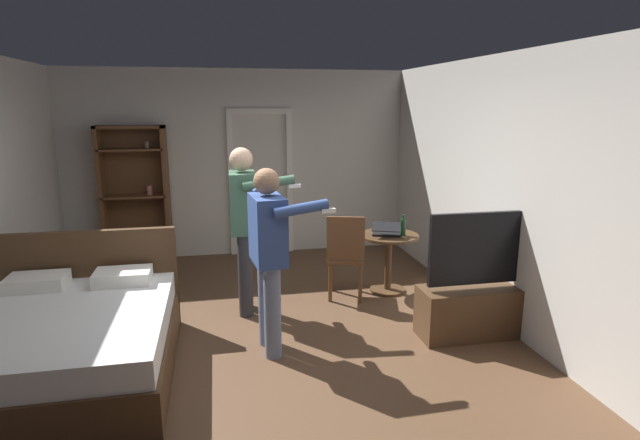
% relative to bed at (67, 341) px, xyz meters
% --- Properties ---
extents(ground_plane, '(7.02, 7.02, 0.00)m').
position_rel_bed_xyz_m(ground_plane, '(1.59, 0.08, -0.30)').
color(ground_plane, brown).
extents(wall_back, '(5.12, 0.12, 2.68)m').
position_rel_bed_xyz_m(wall_back, '(1.59, 3.33, 1.04)').
color(wall_back, beige).
rests_on(wall_back, ground_plane).
extents(wall_right, '(0.12, 6.62, 2.68)m').
position_rel_bed_xyz_m(wall_right, '(4.09, 0.08, 1.04)').
color(wall_right, beige).
rests_on(wall_right, ground_plane).
extents(doorway_frame, '(0.93, 0.08, 2.13)m').
position_rel_bed_xyz_m(doorway_frame, '(1.89, 3.25, 0.92)').
color(doorway_frame, white).
rests_on(doorway_frame, ground_plane).
extents(bed, '(1.67, 1.93, 1.02)m').
position_rel_bed_xyz_m(bed, '(0.00, 0.00, 0.00)').
color(bed, '#4C331E').
rests_on(bed, ground_plane).
extents(bookshelf, '(0.90, 0.32, 1.91)m').
position_rel_bed_xyz_m(bookshelf, '(0.15, 3.11, 0.73)').
color(bookshelf, brown).
rests_on(bookshelf, ground_plane).
extents(tv_flatscreen, '(1.26, 0.40, 1.22)m').
position_rel_bed_xyz_m(tv_flatscreen, '(3.73, 0.01, 0.04)').
color(tv_flatscreen, '#4C331E').
rests_on(tv_flatscreen, ground_plane).
extents(side_table, '(0.70, 0.70, 0.70)m').
position_rel_bed_xyz_m(side_table, '(3.21, 1.31, 0.17)').
color(side_table, '#4C331E').
rests_on(side_table, ground_plane).
extents(laptop, '(0.42, 0.42, 0.16)m').
position_rel_bed_xyz_m(laptop, '(3.16, 1.27, 0.45)').
color(laptop, black).
rests_on(laptop, side_table).
extents(bottle_on_table, '(0.06, 0.06, 0.25)m').
position_rel_bed_xyz_m(bottle_on_table, '(3.35, 1.23, 0.50)').
color(bottle_on_table, '#1B4125').
rests_on(bottle_on_table, side_table).
extents(wooden_chair, '(0.52, 0.52, 0.99)m').
position_rel_bed_xyz_m(wooden_chair, '(2.65, 1.17, 0.24)').
color(wooden_chair, brown).
rests_on(wooden_chair, ground_plane).
extents(person_blue_shirt, '(0.70, 0.63, 1.67)m').
position_rel_bed_xyz_m(person_blue_shirt, '(1.68, 0.10, 0.67)').
color(person_blue_shirt, slate).
rests_on(person_blue_shirt, ground_plane).
extents(person_striped_shirt, '(0.70, 0.58, 1.77)m').
position_rel_bed_xyz_m(person_striped_shirt, '(1.53, 1.04, 0.72)').
color(person_striped_shirt, '#333338').
rests_on(person_striped_shirt, ground_plane).
extents(suitcase_dark, '(0.53, 0.42, 0.34)m').
position_rel_bed_xyz_m(suitcase_dark, '(0.37, 2.17, -0.13)').
color(suitcase_dark, black).
rests_on(suitcase_dark, ground_plane).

